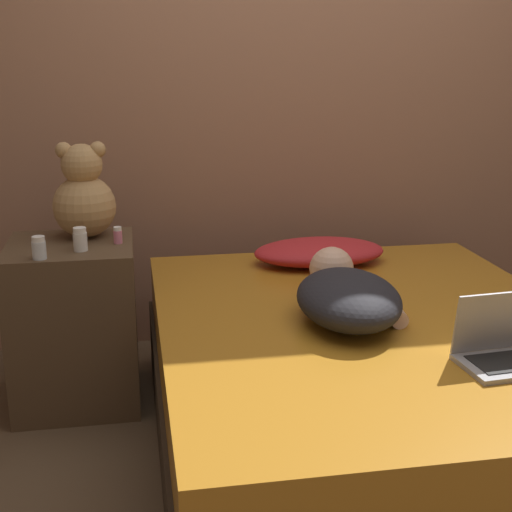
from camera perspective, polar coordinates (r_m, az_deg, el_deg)
The scene contains 11 objects.
ground_plane at distance 2.75m, azimuth 8.77°, elevation -14.98°, with size 12.00×12.00×0.00m, color brown.
wall_back at distance 3.51m, azimuth 3.33°, elevation 14.25°, with size 8.00×0.06×2.60m.
bed at distance 2.63m, azimuth 9.01°, elevation -10.23°, with size 1.51×1.84×0.51m.
nightstand at distance 3.02m, azimuth -14.27°, elevation -5.24°, with size 0.50×0.49×0.68m.
pillow at distance 3.12m, azimuth 5.08°, elevation 0.34°, with size 0.58×0.34×0.11m.
person_lying at distance 2.51m, azimuth 7.27°, elevation -3.05°, with size 0.40×0.69×0.17m.
laptop at distance 2.28m, azimuth 19.77°, elevation -6.85°, with size 0.35×0.22×0.21m.
teddy_bear at distance 2.98m, azimuth -13.61°, elevation 4.67°, with size 0.25×0.25×0.39m.
bottle_white at distance 2.80m, azimuth -13.89°, elevation 1.30°, with size 0.05×0.05×0.09m.
bottle_clear at distance 2.73m, azimuth -16.98°, elevation 0.62°, with size 0.05×0.05×0.09m.
bottle_pink at distance 2.88m, azimuth -11.00°, elevation 1.64°, with size 0.03×0.03×0.07m.
Camera 1 is at (-0.80, -2.22, 1.41)m, focal length 50.00 mm.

